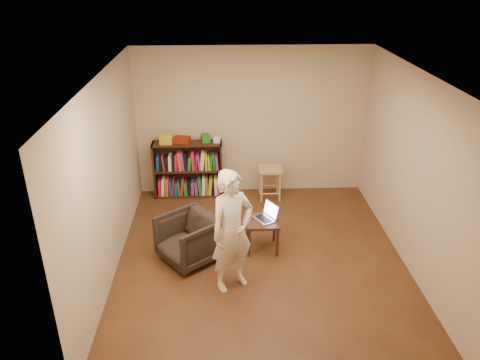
{
  "coord_description": "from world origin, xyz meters",
  "views": [
    {
      "loc": [
        -0.53,
        -5.47,
        3.85
      ],
      "look_at": [
        -0.28,
        0.35,
        1.09
      ],
      "focal_mm": 35.0,
      "sensor_mm": 36.0,
      "label": 1
    }
  ],
  "objects_px": {
    "side_table": "(262,225)",
    "laptop": "(267,215)",
    "bookshelf": "(188,172)",
    "person": "(232,231)",
    "stool": "(270,174)",
    "armchair": "(189,239)"
  },
  "relations": [
    {
      "from": "bookshelf",
      "to": "stool",
      "type": "bearing_deg",
      "value": -7.71
    },
    {
      "from": "laptop",
      "to": "person",
      "type": "relative_size",
      "value": 0.25
    },
    {
      "from": "laptop",
      "to": "person",
      "type": "height_order",
      "value": "person"
    },
    {
      "from": "side_table",
      "to": "laptop",
      "type": "distance_m",
      "value": 0.16
    },
    {
      "from": "person",
      "to": "armchair",
      "type": "bearing_deg",
      "value": 102.96
    },
    {
      "from": "stool",
      "to": "armchair",
      "type": "bearing_deg",
      "value": -125.67
    },
    {
      "from": "laptop",
      "to": "person",
      "type": "bearing_deg",
      "value": -60.97
    },
    {
      "from": "stool",
      "to": "side_table",
      "type": "relative_size",
      "value": 1.23
    },
    {
      "from": "stool",
      "to": "armchair",
      "type": "xyz_separation_m",
      "value": [
        -1.32,
        -1.83,
        -0.13
      ]
    },
    {
      "from": "armchair",
      "to": "laptop",
      "type": "distance_m",
      "value": 1.16
    },
    {
      "from": "laptop",
      "to": "person",
      "type": "xyz_separation_m",
      "value": [
        -0.52,
        -0.88,
        0.28
      ]
    },
    {
      "from": "armchair",
      "to": "laptop",
      "type": "height_order",
      "value": "laptop"
    },
    {
      "from": "stool",
      "to": "side_table",
      "type": "xyz_separation_m",
      "value": [
        -0.27,
        -1.6,
        -0.08
      ]
    },
    {
      "from": "laptop",
      "to": "bookshelf",
      "type": "bearing_deg",
      "value": -175.51
    },
    {
      "from": "bookshelf",
      "to": "armchair",
      "type": "relative_size",
      "value": 1.63
    },
    {
      "from": "stool",
      "to": "laptop",
      "type": "bearing_deg",
      "value": -97.66
    },
    {
      "from": "bookshelf",
      "to": "laptop",
      "type": "height_order",
      "value": "bookshelf"
    },
    {
      "from": "bookshelf",
      "to": "laptop",
      "type": "relative_size",
      "value": 2.93
    },
    {
      "from": "armchair",
      "to": "side_table",
      "type": "distance_m",
      "value": 1.07
    },
    {
      "from": "stool",
      "to": "laptop",
      "type": "height_order",
      "value": "laptop"
    },
    {
      "from": "bookshelf",
      "to": "person",
      "type": "xyz_separation_m",
      "value": [
        0.71,
        -2.63,
        0.37
      ]
    },
    {
      "from": "armchair",
      "to": "bookshelf",
      "type": "bearing_deg",
      "value": 145.26
    }
  ]
}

